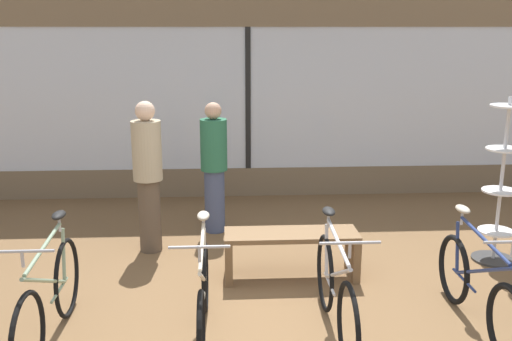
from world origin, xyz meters
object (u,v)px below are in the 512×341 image
at_px(bicycle_right, 335,292).
at_px(accessory_rack, 500,196).
at_px(bicycle_far_left, 50,300).
at_px(customer_near_rack, 148,174).
at_px(bicycle_far_right, 477,289).
at_px(customer_by_window, 214,163).
at_px(display_bench, 291,241).
at_px(bicycle_left, 203,296).

distance_m(bicycle_right, accessory_rack, 2.65).
relative_size(bicycle_far_left, customer_near_rack, 1.01).
bearing_deg(bicycle_far_right, customer_by_window, 131.08).
bearing_deg(display_bench, accessory_rack, 7.85).
xyz_separation_m(bicycle_far_right, customer_by_window, (-2.32, 2.66, 0.54)).
relative_size(bicycle_far_left, bicycle_right, 1.04).
bearing_deg(bicycle_left, customer_near_rack, 109.14).
xyz_separation_m(bicycle_far_left, bicycle_left, (1.26, 0.07, -0.03)).
distance_m(bicycle_far_left, customer_by_window, 3.06).
relative_size(bicycle_right, display_bench, 1.24).
height_order(bicycle_far_right, customer_near_rack, customer_near_rack).
height_order(bicycle_far_left, bicycle_left, bicycle_far_left).
relative_size(bicycle_far_left, bicycle_left, 1.10).
bearing_deg(bicycle_far_right, bicycle_far_left, -179.11).
relative_size(display_bench, customer_near_rack, 0.78).
relative_size(bicycle_left, customer_by_window, 0.97).
relative_size(bicycle_right, bicycle_far_right, 1.00).
distance_m(bicycle_far_left, display_bench, 2.46).
distance_m(bicycle_far_right, customer_near_rack, 3.71).
distance_m(bicycle_left, bicycle_right, 1.12).
bearing_deg(accessory_rack, bicycle_far_right, -120.57).
relative_size(bicycle_far_right, customer_by_window, 1.03).
relative_size(display_bench, customer_by_window, 0.83).
xyz_separation_m(bicycle_left, accessory_rack, (3.25, 1.47, 0.39)).
relative_size(bicycle_right, customer_near_rack, 0.97).
height_order(bicycle_far_left, customer_by_window, customer_by_window).
height_order(accessory_rack, customer_by_window, accessory_rack).
bearing_deg(customer_near_rack, bicycle_left, -70.86).
distance_m(bicycle_right, display_bench, 1.22).
xyz_separation_m(bicycle_far_left, bicycle_right, (2.38, 0.01, -0.00)).
relative_size(bicycle_left, accessory_rack, 0.88).
xyz_separation_m(bicycle_left, customer_near_rack, (-0.69, 2.00, 0.57)).
bearing_deg(customer_by_window, accessory_rack, -20.21).
xyz_separation_m(accessory_rack, customer_near_rack, (-3.94, 0.53, 0.18)).
relative_size(bicycle_far_left, bicycle_far_right, 1.04).
height_order(display_bench, customer_by_window, customer_by_window).
bearing_deg(bicycle_right, customer_by_window, 111.39).
xyz_separation_m(bicycle_far_left, customer_by_window, (1.32, 2.71, 0.50)).
height_order(display_bench, customer_near_rack, customer_near_rack).
distance_m(bicycle_far_right, accessory_rack, 1.76).
bearing_deg(customer_by_window, bicycle_far_right, -48.92).
bearing_deg(accessory_rack, display_bench, -172.15).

